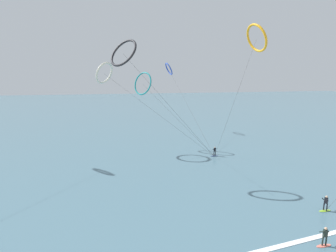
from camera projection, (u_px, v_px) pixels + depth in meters
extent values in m
cube|color=slate|center=(125.00, 109.00, 111.31)|extent=(400.00, 200.00, 0.08)
ellipsoid|color=#EA7260|center=(324.00, 246.00, 21.27)|extent=(1.40, 0.40, 0.06)
cylinder|color=#1E2823|center=(323.00, 241.00, 21.19)|extent=(0.12, 0.12, 0.80)
cylinder|color=#1E2823|center=(326.00, 241.00, 21.19)|extent=(0.12, 0.12, 0.80)
cube|color=#1E2823|center=(325.00, 233.00, 21.06)|extent=(0.36, 0.27, 0.62)
sphere|color=tan|center=(326.00, 228.00, 20.98)|extent=(0.22, 0.22, 0.22)
cylinder|color=#1E2823|center=(322.00, 232.00, 21.17)|extent=(0.20, 0.51, 0.39)
cylinder|color=#1E2823|center=(327.00, 232.00, 21.16)|extent=(0.20, 0.51, 0.39)
ellipsoid|color=navy|center=(214.00, 156.00, 45.26)|extent=(1.40, 0.40, 0.06)
cylinder|color=black|center=(214.00, 154.00, 45.14)|extent=(0.12, 0.12, 0.80)
cylinder|color=black|center=(215.00, 154.00, 45.23)|extent=(0.12, 0.12, 0.80)
cube|color=black|center=(215.00, 150.00, 45.05)|extent=(0.34, 0.24, 0.62)
sphere|color=tan|center=(215.00, 147.00, 44.97)|extent=(0.22, 0.22, 0.22)
cylinder|color=black|center=(213.00, 149.00, 45.08)|extent=(0.15, 0.51, 0.39)
cylinder|color=black|center=(216.00, 149.00, 45.23)|extent=(0.15, 0.51, 0.39)
ellipsoid|color=#8CC62D|center=(325.00, 211.00, 26.82)|extent=(1.40, 0.40, 0.06)
cylinder|color=black|center=(324.00, 206.00, 26.83)|extent=(0.12, 0.12, 0.80)
cylinder|color=black|center=(327.00, 207.00, 26.64)|extent=(0.12, 0.12, 0.80)
cube|color=black|center=(326.00, 200.00, 26.60)|extent=(0.34, 0.38, 0.62)
sphere|color=tan|center=(327.00, 197.00, 26.52)|extent=(0.22, 0.22, 0.22)
cylinder|color=black|center=(323.00, 199.00, 26.86)|extent=(0.48, 0.34, 0.39)
cylinder|color=black|center=(328.00, 200.00, 26.55)|extent=(0.48, 0.34, 0.39)
torus|color=silver|center=(104.00, 73.00, 45.93)|extent=(4.14, 4.43, 3.91)
cylinder|color=#3F3F3F|center=(159.00, 115.00, 45.63)|extent=(18.30, 7.60, 14.27)
torus|color=#2647B7|center=(169.00, 69.00, 64.84)|extent=(1.96, 3.44, 3.12)
cylinder|color=#3F3F3F|center=(188.00, 105.00, 55.08)|extent=(2.81, 24.12, 15.54)
torus|color=teal|center=(143.00, 84.00, 48.76)|extent=(3.74, 4.39, 4.34)
cylinder|color=#3F3F3F|center=(177.00, 119.00, 47.03)|extent=(11.36, 8.63, 12.38)
torus|color=black|center=(123.00, 53.00, 32.51)|extent=(4.54, 4.80, 3.60)
cylinder|color=#3F3F3F|center=(176.00, 114.00, 38.91)|extent=(15.59, 6.60, 16.61)
torus|color=orange|center=(257.00, 38.00, 38.34)|extent=(2.50, 4.54, 4.12)
cylinder|color=#3F3F3F|center=(234.00, 103.00, 41.83)|extent=(4.21, 4.38, 19.24)
cube|color=white|center=(276.00, 248.00, 21.07)|extent=(18.38, 2.47, 0.12)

